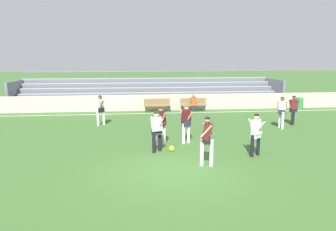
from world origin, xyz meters
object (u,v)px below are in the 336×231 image
(spectator_seated, at_px, (194,101))
(player_white_challenging, at_px, (256,131))
(player_dark_overlapping, at_px, (161,122))
(soccer_ball, at_px, (172,149))
(player_white_on_ball, at_px, (100,108))
(trash_bin, at_px, (299,103))
(bench_near_bin, at_px, (157,104))
(player_dark_wide_left, at_px, (207,137))
(player_dark_trailing_run, at_px, (294,107))
(player_dark_deep_cover, at_px, (186,121))
(player_white_pressing_high, at_px, (282,110))
(player_white_wide_right, at_px, (157,128))
(bleacher_stand, at_px, (150,91))
(bench_far_right, at_px, (193,103))

(spectator_seated, height_order, player_white_challenging, player_white_challenging)
(player_dark_overlapping, xyz_separation_m, soccer_ball, (0.33, -0.99, -0.88))
(player_white_on_ball, bearing_deg, trash_bin, 16.56)
(bench_near_bin, relative_size, player_dark_wide_left, 1.04)
(player_dark_trailing_run, distance_m, player_dark_deep_cover, 7.26)
(bench_near_bin, xyz_separation_m, player_white_pressing_high, (6.09, -5.91, 0.45))
(player_white_pressing_high, bearing_deg, player_white_wide_right, -152.44)
(player_white_wide_right, xyz_separation_m, player_dark_trailing_run, (7.91, 4.37, 0.01))
(bleacher_stand, bearing_deg, player_dark_trailing_run, -49.38)
(player_white_wide_right, xyz_separation_m, player_dark_wide_left, (1.57, -1.84, 0.07))
(player_white_on_ball, bearing_deg, player_white_wide_right, -63.91)
(player_dark_deep_cover, distance_m, player_white_on_ball, 5.83)
(player_white_pressing_high, xyz_separation_m, player_dark_deep_cover, (-5.48, -2.37, -0.00))
(player_white_pressing_high, bearing_deg, player_dark_deep_cover, -156.57)
(bleacher_stand, distance_m, spectator_seated, 4.56)
(player_white_pressing_high, distance_m, player_dark_deep_cover, 5.97)
(player_dark_overlapping, xyz_separation_m, player_dark_deep_cover, (1.12, 0.19, 0.01))
(bench_near_bin, bearing_deg, player_dark_trailing_run, -35.64)
(spectator_seated, distance_m, player_dark_trailing_run, 6.81)
(bench_near_bin, bearing_deg, soccer_ball, -91.05)
(player_dark_trailing_run, bearing_deg, player_white_wide_right, -151.08)
(bleacher_stand, relative_size, trash_bin, 24.45)
(bench_near_bin, distance_m, bench_far_right, 2.53)
(bench_near_bin, bearing_deg, player_dark_wide_left, -85.94)
(bleacher_stand, xyz_separation_m, player_dark_wide_left, (1.04, -14.81, -0.03))
(player_white_wide_right, bearing_deg, soccer_ball, 1.83)
(trash_bin, bearing_deg, spectator_seated, -179.02)
(bench_near_bin, relative_size, player_white_challenging, 1.10)
(player_white_on_ball, bearing_deg, player_dark_deep_cover, -46.31)
(bench_far_right, xyz_separation_m, spectator_seated, (0.00, -0.12, 0.16))
(player_white_on_ball, bearing_deg, player_dark_wide_left, -59.82)
(player_dark_overlapping, relative_size, player_dark_deep_cover, 0.99)
(bench_far_right, distance_m, player_white_challenging, 10.46)
(trash_bin, xyz_separation_m, player_dark_overlapping, (-10.82, -8.50, 0.57))
(player_dark_trailing_run, distance_m, player_white_pressing_high, 1.32)
(bleacher_stand, xyz_separation_m, player_dark_trailing_run, (7.38, -8.61, -0.10))
(bleacher_stand, bearing_deg, bench_far_right, -51.55)
(bench_near_bin, relative_size, spectator_seated, 1.49)
(player_white_wide_right, height_order, player_dark_deep_cover, player_dark_deep_cover)
(player_dark_overlapping, distance_m, player_white_challenging, 3.92)
(trash_bin, relative_size, player_dark_trailing_run, 0.51)
(trash_bin, height_order, player_dark_wide_left, player_dark_wide_left)
(bench_near_bin, distance_m, player_dark_wide_left, 11.36)
(bleacher_stand, distance_m, player_dark_trailing_run, 11.34)
(trash_bin, relative_size, player_white_on_ball, 0.50)
(bench_far_right, height_order, player_dark_trailing_run, player_dark_trailing_run)
(bench_far_right, bearing_deg, player_dark_wide_left, -98.66)
(trash_bin, xyz_separation_m, soccer_ball, (-10.49, -9.49, -0.31))
(player_white_challenging, relative_size, player_white_on_ball, 0.99)
(player_white_pressing_high, height_order, soccer_ball, player_white_pressing_high)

